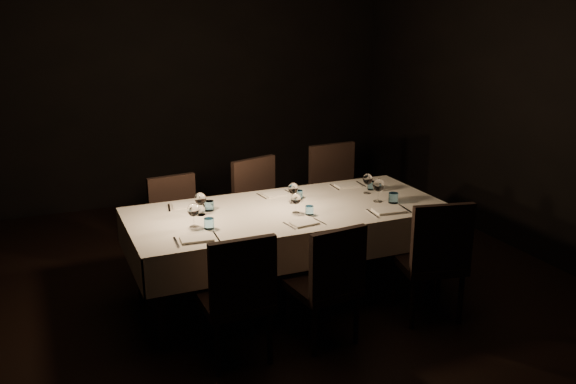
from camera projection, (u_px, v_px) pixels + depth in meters
name	position (u px, v px, depth m)	size (l,w,h in m)	color
room	(288.00, 117.00, 4.64)	(5.01, 6.01, 3.01)	black
dining_table	(288.00, 217.00, 4.87)	(2.52, 1.12, 0.76)	black
chair_near_left	(238.00, 293.00, 3.97)	(0.45, 0.45, 0.92)	black
place_setting_near_left	(198.00, 222.00, 4.34)	(0.33, 0.41, 0.18)	white
chair_near_center	(329.00, 279.00, 4.20)	(0.47, 0.47, 0.90)	black
place_setting_near_center	(302.00, 209.00, 4.65)	(0.30, 0.39, 0.16)	white
chair_near_right	(434.00, 255.00, 4.53)	(0.55, 0.55, 0.96)	black
place_setting_near_right	(385.00, 196.00, 4.92)	(0.36, 0.42, 0.20)	white
chair_far_left	(177.00, 222.00, 5.33)	(0.47, 0.47, 0.89)	black
place_setting_far_left	(198.00, 203.00, 4.77)	(0.34, 0.40, 0.18)	white
chair_far_center	(262.00, 207.00, 5.60)	(0.58, 0.58, 0.98)	black
place_setting_far_center	(289.00, 192.00, 5.06)	(0.31, 0.40, 0.17)	white
chair_far_right	(338.00, 193.00, 5.95)	(0.52, 0.52, 1.03)	black
place_setting_far_right	(362.00, 183.00, 5.32)	(0.32, 0.40, 0.17)	white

